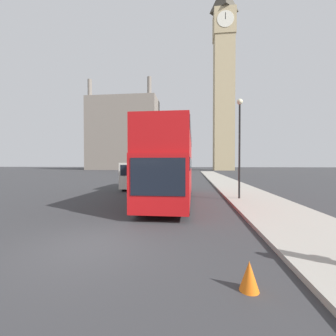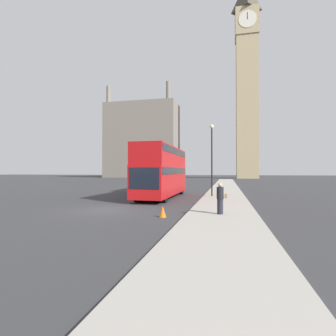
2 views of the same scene
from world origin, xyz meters
The scene contains 8 objects.
ground_plane centered at (0.00, 0.00, 0.00)m, with size 300.00×300.00×0.00m, color #333335.
clock_tower centered at (13.60, 75.82, 34.01)m, with size 7.40×7.57×66.31m.
building_block_distant centered at (-24.55, 80.75, 14.05)m, with size 26.89×12.79×34.16m.
red_double_decker_bus centered at (1.48, 7.82, 2.47)m, with size 2.49×10.56×4.41m.
white_van centered at (-2.26, 14.71, 1.30)m, with size 2.04×5.80×2.42m.
street_lamp centered at (5.76, 8.54, 4.21)m, with size 0.36×0.36×6.26m.
parked_sedan centered at (-2.64, 35.93, 0.66)m, with size 1.87×4.47×1.46m.
traffic_cone centered at (3.88, -1.80, 0.28)m, with size 0.36×0.36×0.55m.
Camera 1 is at (2.85, -6.03, 2.34)m, focal length 24.00 mm.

